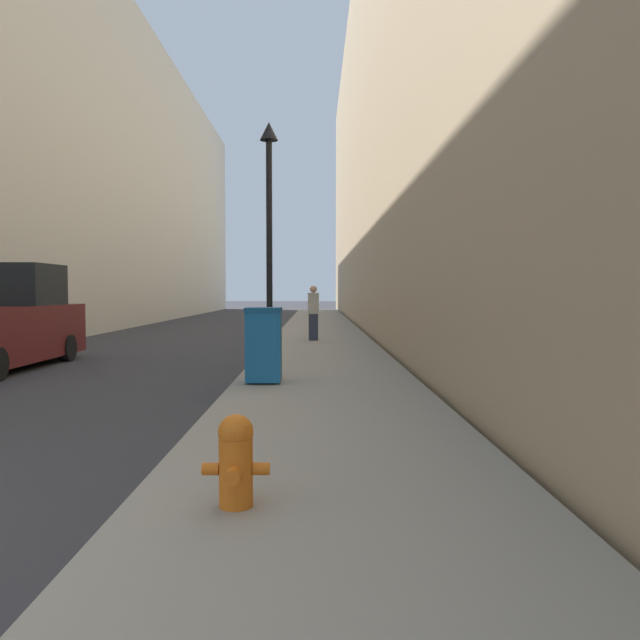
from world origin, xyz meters
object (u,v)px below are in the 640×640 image
(trash_bin, at_px, (264,344))
(lamppost, at_px, (269,217))
(pedestrian_on_sidewalk, at_px, (313,313))
(fire_hydrant, at_px, (236,458))

(trash_bin, bearing_deg, lamppost, 92.47)
(pedestrian_on_sidewalk, bearing_deg, trash_bin, -95.09)
(fire_hydrant, relative_size, trash_bin, 0.53)
(fire_hydrant, xyz_separation_m, trash_bin, (-0.30, 6.07, 0.30))
(fire_hydrant, relative_size, lamppost, 0.13)
(fire_hydrant, height_order, lamppost, lamppost)
(lamppost, bearing_deg, trash_bin, -87.53)
(fire_hydrant, xyz_separation_m, lamppost, (-0.44, 9.27, 2.80))
(lamppost, relative_size, pedestrian_on_sidewalk, 3.04)
(lamppost, bearing_deg, pedestrian_on_sidewalk, 80.81)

